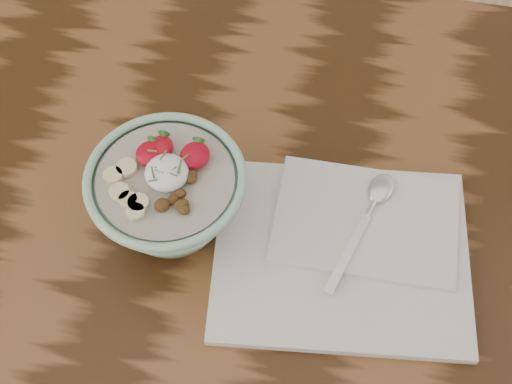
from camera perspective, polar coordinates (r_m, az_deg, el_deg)
table at (r=89.40cm, az=4.31°, el=-8.07°), size 160.00×90.00×75.00cm
breakfast_bowl at (r=78.49cm, az=-7.02°, el=-0.30°), size 17.37×17.37×11.53cm
napkin at (r=81.24cm, az=7.25°, el=-4.42°), size 30.92×26.15×1.75cm
spoon at (r=82.83cm, az=9.33°, el=-0.96°), size 6.72×16.81×0.89cm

